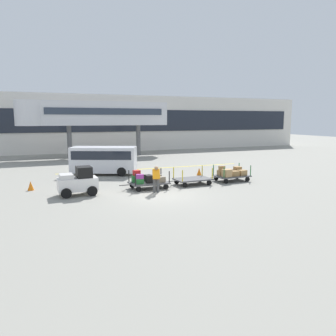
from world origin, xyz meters
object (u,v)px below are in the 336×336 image
at_px(baggage_cart_lead, 148,180).
at_px(baggage_tug, 78,182).
at_px(baggage_cart_middle, 193,179).
at_px(shuttle_van, 104,158).
at_px(safety_cone_near, 199,172).
at_px(baggage_cart_tail, 231,173).
at_px(baggage_handler, 156,178).
at_px(safety_cone_far, 31,186).

bearing_deg(baggage_cart_lead, baggage_tug, -177.81).
bearing_deg(baggage_cart_lead, baggage_cart_middle, 1.64).
bearing_deg(baggage_cart_middle, shuttle_van, 126.63).
height_order(shuttle_van, safety_cone_near, shuttle_van).
distance_m(baggage_cart_tail, safety_cone_near, 3.09).
bearing_deg(baggage_cart_middle, baggage_cart_tail, 1.60).
distance_m(baggage_cart_tail, baggage_handler, 6.10).
bearing_deg(safety_cone_far, baggage_handler, -27.04).
xyz_separation_m(baggage_tug, safety_cone_far, (-2.48, 2.32, -0.48)).
bearing_deg(baggage_cart_middle, baggage_cart_lead, -178.36).
relative_size(baggage_tug, baggage_cart_lead, 0.71).
bearing_deg(baggage_handler, baggage_tug, 165.55).
xyz_separation_m(shuttle_van, safety_cone_far, (-5.12, -3.98, -0.96)).
bearing_deg(baggage_cart_lead, safety_cone_near, 31.34).
xyz_separation_m(baggage_cart_middle, safety_cone_near, (2.04, 3.02, -0.07)).
distance_m(baggage_tug, baggage_handler, 4.32).
distance_m(baggage_cart_middle, safety_cone_near, 3.64).
bearing_deg(safety_cone_near, baggage_tug, -160.46).
height_order(baggage_cart_tail, baggage_handler, baggage_handler).
xyz_separation_m(baggage_cart_middle, safety_cone_far, (-9.63, 2.08, -0.07)).
distance_m(baggage_handler, shuttle_van, 7.55).
bearing_deg(baggage_cart_tail, shuttle_van, 141.32).
bearing_deg(safety_cone_far, baggage_tug, -43.15).
relative_size(baggage_tug, baggage_cart_tail, 0.71).
xyz_separation_m(baggage_cart_tail, safety_cone_far, (-12.59, 2.00, -0.25)).
relative_size(baggage_cart_tail, safety_cone_far, 5.50).
bearing_deg(safety_cone_far, safety_cone_near, 4.60).
xyz_separation_m(baggage_cart_tail, baggage_handler, (-5.93, -1.41, 0.34)).
distance_m(baggage_tug, safety_cone_near, 9.76).
distance_m(baggage_cart_tail, safety_cone_far, 12.75).
xyz_separation_m(baggage_handler, safety_cone_near, (5.00, 4.34, -0.59)).
height_order(baggage_cart_middle, baggage_handler, baggage_handler).
relative_size(baggage_tug, safety_cone_far, 3.88).
bearing_deg(baggage_cart_lead, baggage_cart_tail, 1.62).
relative_size(baggage_cart_lead, baggage_handler, 1.93).
bearing_deg(baggage_cart_middle, baggage_handler, -155.98).
bearing_deg(safety_cone_far, baggage_cart_middle, -12.18).
bearing_deg(baggage_handler, shuttle_van, 101.77).
xyz_separation_m(baggage_handler, shuttle_van, (-1.54, 7.39, 0.37)).
bearing_deg(baggage_cart_lead, shuttle_van, 103.23).
relative_size(baggage_cart_tail, safety_cone_near, 5.50).
xyz_separation_m(baggage_cart_lead, safety_cone_far, (-6.57, 2.17, -0.24)).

